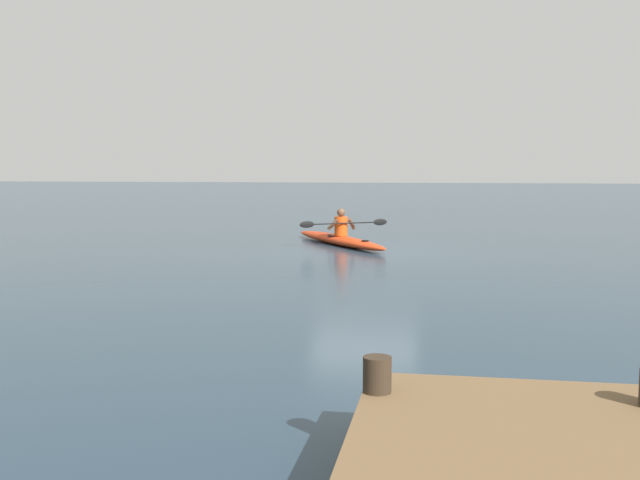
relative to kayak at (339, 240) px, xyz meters
The scene contains 3 objects.
ground_plane 1.81m from the kayak, 118.31° to the left, with size 160.00×160.00×0.00m, color #233847.
kayak is the anchor object (origin of this frame).
kayaker 0.45m from the kayak, 123.52° to the left, with size 2.09×1.40×0.70m.
Camera 1 is at (-1.89, 17.29, 2.01)m, focal length 41.28 mm.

